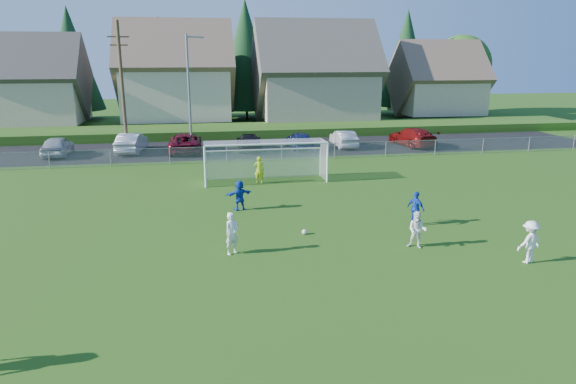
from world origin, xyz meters
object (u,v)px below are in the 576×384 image
at_px(soccer_ball, 304,232).
at_px(player_white_a, 232,233).
at_px(car_a, 57,146).
at_px(player_white_c, 530,242).
at_px(car_c, 185,143).
at_px(car_e, 300,140).
at_px(car_d, 249,142).
at_px(player_blue_a, 416,209).
at_px(car_b, 132,143).
at_px(goalkeeper, 259,170).
at_px(soccer_goal, 265,155).
at_px(car_g, 412,137).
at_px(player_blue_b, 239,195).
at_px(car_f, 344,139).
at_px(player_white_b, 417,230).

distance_m(soccer_ball, player_white_a, 3.71).
height_order(soccer_ball, car_a, car_a).
height_order(player_white_c, car_c, player_white_c).
relative_size(player_white_c, car_e, 0.39).
distance_m(player_white_c, car_d, 26.17).
distance_m(soccer_ball, player_blue_a, 5.27).
height_order(car_a, car_b, car_b).
xyz_separation_m(goalkeeper, soccer_goal, (0.44, 0.55, 0.81)).
distance_m(soccer_ball, car_e, 20.80).
height_order(car_a, car_g, car_g).
distance_m(player_white_a, car_a, 25.31).
xyz_separation_m(soccer_ball, car_d, (-0.30, 20.47, 0.57)).
distance_m(goalkeeper, car_e, 11.94).
bearing_deg(car_c, car_b, -7.78).
distance_m(goalkeeper, car_b, 14.69).
bearing_deg(car_e, car_b, -5.68).
bearing_deg(car_c, soccer_goal, 115.69).
distance_m(car_c, soccer_goal, 11.79).
relative_size(soccer_ball, player_blue_b, 0.15).
relative_size(goalkeeper, car_e, 0.39).
height_order(player_blue_b, car_f, player_blue_b).
relative_size(player_white_b, car_d, 0.32).
bearing_deg(car_d, soccer_goal, 91.70).
bearing_deg(car_f, car_d, 2.31).
relative_size(car_d, car_e, 1.11).
distance_m(car_d, car_f, 7.97).
height_order(player_white_a, car_e, player_white_a).
xyz_separation_m(player_white_c, car_d, (-7.89, 24.95, -0.13)).
distance_m(player_white_a, car_f, 24.87).
bearing_deg(soccer_ball, car_c, 104.59).
distance_m(player_white_c, car_e, 25.19).
bearing_deg(car_a, goalkeeper, 140.65).
relative_size(soccer_ball, car_c, 0.04).
distance_m(car_f, car_g, 5.91).
distance_m(player_white_a, player_white_b, 7.36).
bearing_deg(car_c, car_g, 179.29).
xyz_separation_m(player_white_a, player_white_b, (7.33, -0.66, -0.08)).
height_order(player_blue_a, car_e, player_blue_a).
distance_m(player_white_a, player_blue_b, 5.85).
height_order(player_white_a, player_white_b, player_white_a).
height_order(player_white_b, player_white_c, player_white_c).
relative_size(car_e, car_g, 0.79).
xyz_separation_m(car_c, car_g, (18.93, -0.42, 0.02)).
relative_size(player_white_b, goalkeeper, 0.93).
height_order(player_blue_b, car_b, car_b).
bearing_deg(goalkeeper, car_b, -40.80).
bearing_deg(car_f, player_blue_b, 59.45).
height_order(car_e, car_g, car_g).
bearing_deg(player_blue_b, player_white_c, 121.08).
bearing_deg(car_g, player_blue_a, 59.42).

